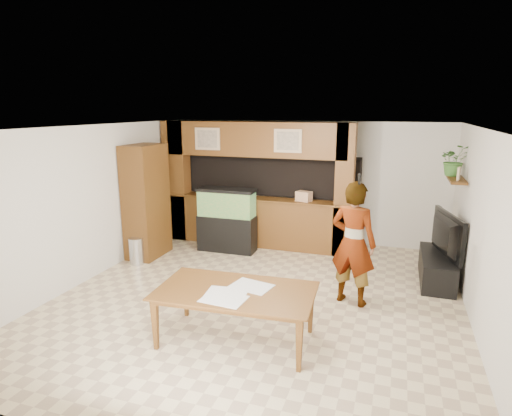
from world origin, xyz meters
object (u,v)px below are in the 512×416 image
(television, at_px, (440,234))
(dining_table, at_px, (235,317))
(person, at_px, (353,243))
(pantry_cabinet, at_px, (146,201))
(aquarium, at_px, (227,221))

(television, height_order, dining_table, television)
(person, bearing_deg, dining_table, 67.95)
(pantry_cabinet, height_order, aquarium, pantry_cabinet)
(dining_table, bearing_deg, aquarium, 110.53)
(pantry_cabinet, relative_size, dining_table, 1.13)
(pantry_cabinet, distance_m, dining_table, 3.84)
(aquarium, distance_m, dining_table, 3.57)
(television, xyz_separation_m, person, (-1.29, -1.27, 0.10))
(television, bearing_deg, pantry_cabinet, 79.33)
(television, height_order, person, person)
(aquarium, xyz_separation_m, television, (3.97, -0.38, 0.20))
(dining_table, bearing_deg, television, 45.38)
(pantry_cabinet, relative_size, television, 1.76)
(pantry_cabinet, relative_size, aquarium, 1.69)
(person, relative_size, dining_table, 0.96)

